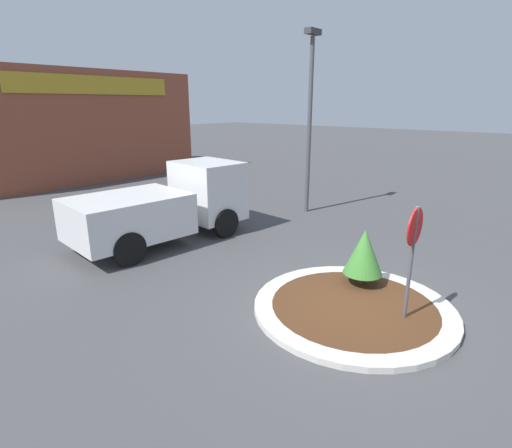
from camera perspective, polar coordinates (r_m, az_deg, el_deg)
ground_plane at (r=8.74m, az=13.68°, el=-11.88°), size 120.00×120.00×0.00m
traffic_island at (r=8.71m, az=13.71°, el=-11.53°), size 4.12×4.12×0.12m
stop_sign at (r=7.94m, az=21.52°, el=-2.71°), size 0.73×0.07×2.35m
island_shrub at (r=9.35m, az=15.17°, el=-3.84°), size 0.89×0.89×1.32m
utility_truck at (r=12.60m, az=-12.66°, el=2.68°), size 5.56×2.72×2.30m
storefront_building at (r=25.61m, az=-24.80°, el=12.66°), size 12.34×6.07×5.82m
light_pole at (r=15.54m, az=7.72°, el=15.82°), size 0.70×0.30×6.65m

